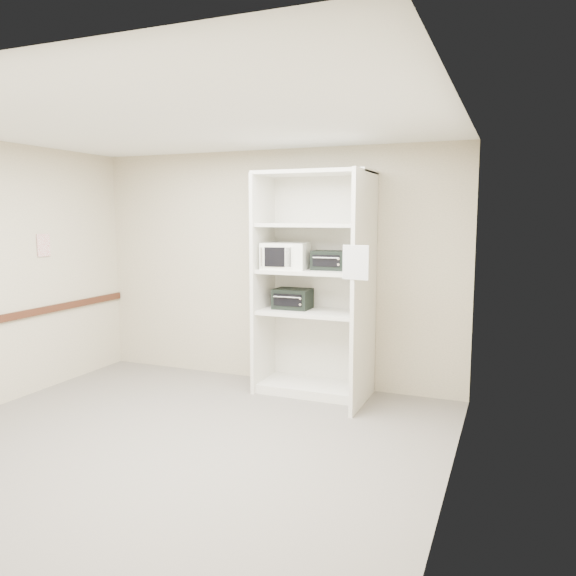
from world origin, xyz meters
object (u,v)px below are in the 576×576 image
at_px(toaster_oven_upper, 329,260).
at_px(shelving_unit, 318,292).
at_px(toaster_oven_lower, 293,299).
at_px(microwave, 286,256).

bearing_deg(toaster_oven_upper, shelving_unit, -157.43).
bearing_deg(shelving_unit, toaster_oven_upper, 27.07).
bearing_deg(toaster_oven_lower, shelving_unit, -9.54).
relative_size(shelving_unit, toaster_oven_upper, 6.80).
height_order(microwave, toaster_oven_upper, microwave).
height_order(shelving_unit, toaster_oven_lower, shelving_unit).
relative_size(shelving_unit, toaster_oven_lower, 6.07).
relative_size(microwave, toaster_oven_upper, 1.34).
xyz_separation_m(toaster_oven_upper, toaster_oven_lower, (-0.42, -0.00, -0.44)).
relative_size(toaster_oven_upper, toaster_oven_lower, 0.89).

